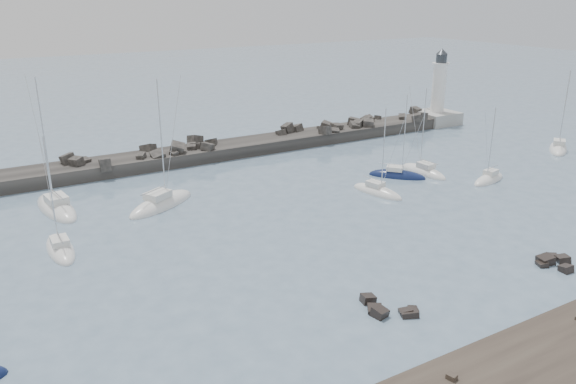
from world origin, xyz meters
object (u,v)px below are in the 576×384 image
object	(u,v)px
sailboat_1	(57,209)
sailboat_10	(558,149)
sailboat_3	(61,250)
sailboat_7	(489,180)
sailboat_6	(397,176)
sailboat_5	(377,192)
sailboat_8	(423,172)
lighthouse	(437,107)
sailboat_4	(161,205)

from	to	relation	value
sailboat_1	sailboat_10	bearing A→B (deg)	-9.78
sailboat_3	sailboat_7	distance (m)	53.05
sailboat_6	sailboat_1	bearing A→B (deg)	166.35
sailboat_3	sailboat_5	size ratio (longest dim) A/B	1.03
sailboat_1	sailboat_6	world-z (taller)	sailboat_1
sailboat_8	lighthouse	bearing A→B (deg)	42.88
sailboat_8	sailboat_6	bearing A→B (deg)	171.53
sailboat_5	sailboat_7	world-z (taller)	sailboat_5
sailboat_10	sailboat_4	bearing A→B (deg)	172.84
sailboat_6	sailboat_10	size ratio (longest dim) A/B	0.90
lighthouse	sailboat_5	size ratio (longest dim) A/B	1.24
lighthouse	sailboat_1	bearing A→B (deg)	-170.80
sailboat_3	lighthouse	bearing A→B (deg)	17.81
sailboat_4	sailboat_8	world-z (taller)	sailboat_4
lighthouse	sailboat_6	world-z (taller)	lighthouse
lighthouse	sailboat_8	xyz separation A→B (m)	(-23.83, -22.12, -2.95)
lighthouse	sailboat_3	size ratio (longest dim) A/B	1.21
sailboat_7	sailboat_8	distance (m)	8.59
sailboat_1	sailboat_7	distance (m)	54.18
sailboat_3	sailboat_8	xyz separation A→B (m)	(47.56, 0.81, 0.01)
lighthouse	sailboat_7	distance (m)	34.64
lighthouse	sailboat_1	distance (m)	70.88
sailboat_7	sailboat_10	world-z (taller)	sailboat_10
sailboat_10	sailboat_3	bearing A→B (deg)	179.26
sailboat_1	sailboat_3	xyz separation A→B (m)	(-1.49, -11.60, -0.02)
sailboat_8	sailboat_10	world-z (taller)	sailboat_10
sailboat_7	sailboat_10	bearing A→B (deg)	13.28
sailboat_1	sailboat_3	distance (m)	11.70
sailboat_3	sailboat_7	size ratio (longest dim) A/B	1.12
sailboat_1	lighthouse	bearing A→B (deg)	9.20
sailboat_4	sailboat_1	bearing A→B (deg)	156.20
sailboat_1	sailboat_4	size ratio (longest dim) A/B	1.03
sailboat_5	sailboat_7	size ratio (longest dim) A/B	1.09
sailboat_3	sailboat_5	world-z (taller)	sailboat_3
lighthouse	sailboat_1	xyz separation A→B (m)	(-69.91, -11.33, -2.94)
sailboat_8	sailboat_7	bearing A→B (deg)	-53.25
sailboat_4	sailboat_6	distance (m)	31.54
sailboat_1	sailboat_10	xyz separation A→B (m)	(72.89, -12.57, 0.00)
sailboat_3	sailboat_6	distance (m)	43.40
sailboat_5	sailboat_8	distance (m)	11.15
lighthouse	sailboat_5	distance (m)	42.92
sailboat_3	sailboat_1	bearing A→B (deg)	82.70
sailboat_3	sailboat_8	world-z (taller)	sailboat_8
sailboat_6	sailboat_8	xyz separation A→B (m)	(4.19, -0.62, 0.01)
sailboat_7	sailboat_8	xyz separation A→B (m)	(-5.14, 6.89, 0.00)
sailboat_4	sailboat_10	size ratio (longest dim) A/B	1.19
lighthouse	sailboat_10	distance (m)	24.26
sailboat_4	sailboat_5	distance (m)	26.27
sailboat_1	sailboat_3	world-z (taller)	sailboat_1
lighthouse	sailboat_7	bearing A→B (deg)	-122.79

